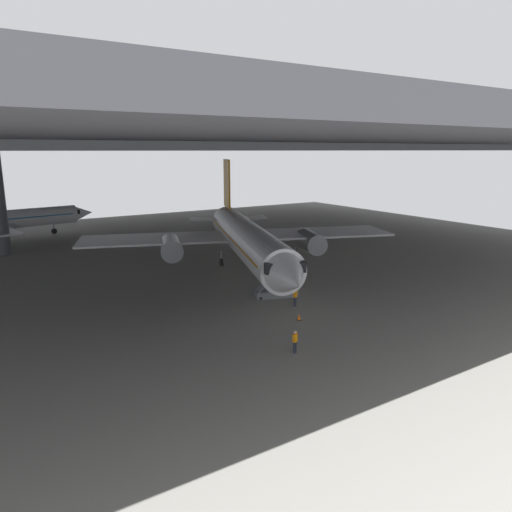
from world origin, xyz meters
The scene contains 9 objects.
ground_plane centered at (0.00, 0.00, 0.00)m, with size 110.00×110.00×0.00m, color gray.
hangar_structure centered at (-0.07, 13.76, 15.04)m, with size 121.00×99.00×15.67m.
airplane_main centered at (0.85, 1.51, 3.64)m, with size 38.90×39.15×12.48m.
boarding_stairs centered at (-2.29, -9.21, 0.75)m, with size 4.62×2.82×4.87m.
crew_worker_near_nose centered at (-8.59, -20.49, 0.92)m, with size 0.52×0.34×1.62m.
crew_worker_by_stairs centered at (-2.56, -12.51, 0.99)m, with size 0.52×0.33×1.73m.
airplane_distant centered at (-21.92, 38.21, 3.07)m, with size 29.10×28.35×9.44m.
traffic_cone_orange centered at (-4.42, -15.52, 0.29)m, with size 0.36×0.36×0.60m.
baggage_tug centered at (8.26, 5.96, 0.53)m, with size 2.36×2.44×0.90m.
Camera 1 is at (-27.22, -44.78, 13.77)m, focal length 33.09 mm.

